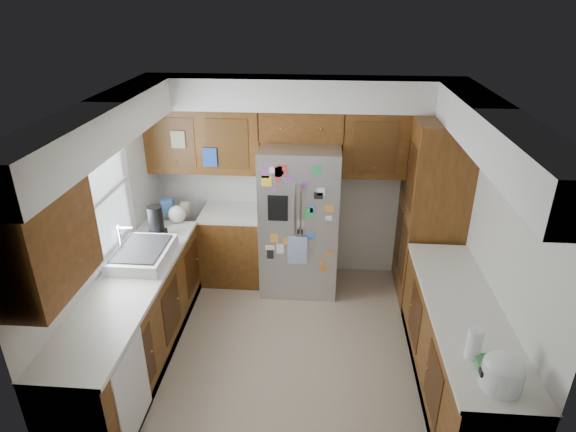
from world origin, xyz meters
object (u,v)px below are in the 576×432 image
object	(u,v)px
rice_cooker	(503,372)
pantry	(431,211)
paper_towel	(474,343)
fridge	(300,219)

from	to	relation	value
rice_cooker	pantry	bearing A→B (deg)	89.99
pantry	paper_towel	bearing A→B (deg)	-92.88
fridge	paper_towel	bearing A→B (deg)	-58.67
fridge	paper_towel	size ratio (longest dim) A/B	7.32
fridge	rice_cooker	world-z (taller)	fridge
fridge	paper_towel	xyz separation A→B (m)	(1.39, -2.28, 0.14)
pantry	fridge	size ratio (longest dim) A/B	1.19
pantry	paper_towel	size ratio (longest dim) A/B	8.74
rice_cooker	paper_towel	world-z (taller)	paper_towel
pantry	rice_cooker	bearing A→B (deg)	-90.01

